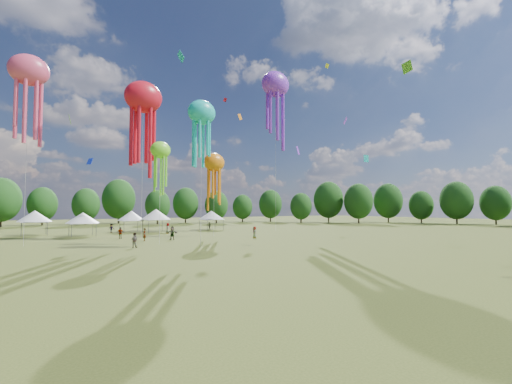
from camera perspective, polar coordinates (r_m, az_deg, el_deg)
ground at (r=22.66m, az=28.65°, el=-13.97°), size 300.00×300.00×0.00m
spectator_near at (r=42.75m, az=-19.46°, el=-7.53°), size 1.05×1.02×1.71m
spectators_far at (r=59.53m, az=-14.47°, el=-6.17°), size 22.37×25.08×1.91m
festival_tents at (r=68.64m, az=-19.97°, el=-3.71°), size 36.88×11.08×4.43m
show_kites at (r=59.38m, az=-8.76°, el=13.12°), size 47.53×21.25×32.65m
small_kites at (r=60.79m, az=-13.13°, el=21.75°), size 76.66×64.19×46.13m
treeline at (r=74.42m, az=-22.08°, el=-0.99°), size 201.57×95.24×13.43m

